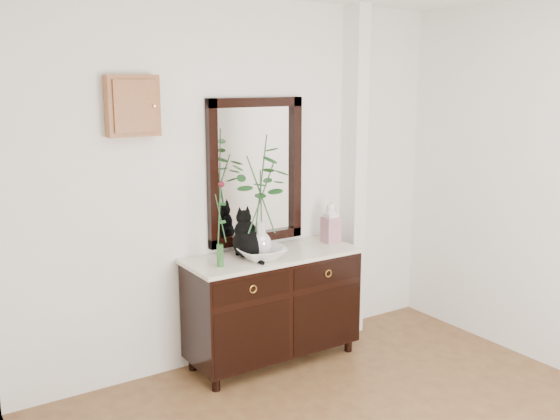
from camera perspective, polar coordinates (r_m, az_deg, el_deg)
wall_back at (r=4.69m, az=-3.36°, el=2.39°), size 3.60×0.04×2.70m
pilaster at (r=5.19m, az=6.72°, el=3.24°), size 0.12×0.20×2.70m
sideboard at (r=4.76m, az=-0.66°, el=-8.38°), size 1.33×0.52×0.82m
wall_mirror at (r=4.72m, az=-2.24°, el=3.56°), size 0.80×0.06×1.10m
key_cabinet at (r=4.24m, az=-13.34°, el=9.25°), size 0.35×0.10×0.40m
cat at (r=4.52m, az=-2.90°, el=-2.20°), size 0.25×0.30×0.35m
lotus_bowl at (r=4.51m, az=-1.72°, el=-3.95°), size 0.39×0.39×0.09m
vase_branches at (r=4.41m, az=-1.76°, el=1.34°), size 0.51×0.51×0.89m
bud_vase_rose at (r=4.27m, az=-5.55°, el=-1.25°), size 0.09×0.09×0.61m
ginger_jar at (r=4.95m, az=4.68°, el=-1.11°), size 0.13×0.13×0.33m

